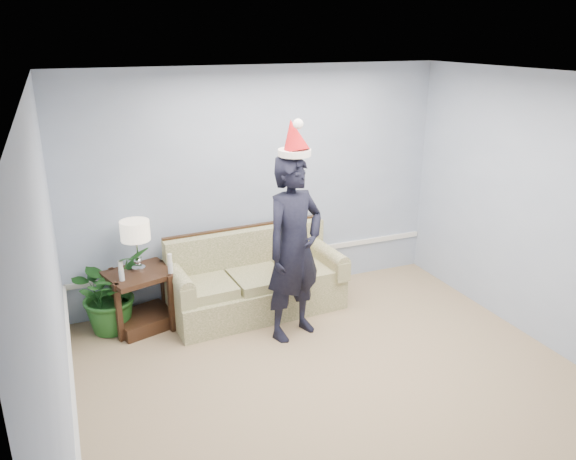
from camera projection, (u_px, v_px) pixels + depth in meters
The scene contains 10 objects.
room_shell at pixel (368, 262), 4.33m from camera, with size 4.54×5.04×2.74m.
wainscot_trim at pixel (190, 325), 5.23m from camera, with size 4.49×4.99×0.06m.
sofa at pixel (255, 283), 6.41m from camera, with size 1.98×0.94×0.91m.
side_table at pixel (143, 306), 6.03m from camera, with size 0.80×0.73×0.64m.
table_lamp at pixel (135, 233), 5.83m from camera, with size 0.30×0.30×0.54m.
candle_pair at pixel (146, 268), 5.76m from camera, with size 0.55×0.05×0.21m.
houseplant at pixel (109, 291), 5.92m from camera, with size 0.80×0.70×0.89m, color #1F551E.
man at pixel (294, 249), 5.66m from camera, with size 0.70×0.46×1.93m, color black.
santa_hat at pixel (294, 139), 5.31m from camera, with size 0.39×0.42×0.37m.
teddy_bear at pixel (294, 259), 6.24m from camera, with size 0.33×0.35×0.46m.
Camera 1 is at (-2.10, -3.46, 3.03)m, focal length 35.00 mm.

